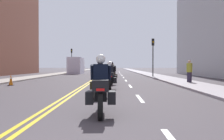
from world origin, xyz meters
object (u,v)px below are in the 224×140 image
traffic_cone_0 (11,80)px  traffic_light_near (153,51)px  traffic_light_far (72,56)px  parked_truck (76,66)px  motorcycle_4 (113,74)px  motorcycle_1 (100,81)px  motorcycle_0 (101,90)px  motorcycle_5 (111,73)px  motorcycle_2 (110,77)px  motorcycle_3 (111,75)px  motorcycle_7 (111,71)px  pedestrian_0 (189,72)px  motorcycle_6 (112,72)px

traffic_cone_0 → traffic_light_near: bearing=45.5°
traffic_light_far → parked_truck: 5.99m
motorcycle_4 → motorcycle_1: bearing=-94.1°
motorcycle_0 → motorcycle_5: bearing=87.2°
traffic_light_far → motorcycle_2: bearing=-76.1°
motorcycle_2 → motorcycle_5: 10.19m
motorcycle_3 → traffic_light_far: (-8.27, 30.18, 2.62)m
traffic_light_near → parked_truck: traffic_light_near is taller
motorcycle_7 → traffic_light_near: 6.52m
motorcycle_0 → parked_truck: (-6.32, 35.37, 0.61)m
motorcycle_2 → pedestrian_0: (5.88, 4.00, 0.25)m
traffic_light_far → pedestrian_0: (14.09, -29.25, -2.36)m
traffic_light_near → traffic_light_far: 23.19m
motorcycle_1 → traffic_light_near: size_ratio=0.51×
motorcycle_0 → motorcycle_4: size_ratio=1.09×
motorcycle_0 → motorcycle_7: bearing=87.5°
traffic_cone_0 → motorcycle_0: bearing=-55.5°
traffic_light_near → parked_truck: 17.90m
motorcycle_5 → parked_truck: bearing=111.3°
motorcycle_7 → traffic_light_near: size_ratio=0.47×
motorcycle_3 → traffic_cone_0: size_ratio=2.77×
motorcycle_1 → motorcycle_2: bearing=85.2°
traffic_light_far → motorcycle_1: bearing=-77.9°
motorcycle_3 → pedestrian_0: size_ratio=1.21×
traffic_light_far → motorcycle_5: bearing=-70.5°
motorcycle_7 → pedestrian_0: pedestrian_0 is taller
motorcycle_5 → motorcycle_6: 3.74m
motorcycle_2 → traffic_light_far: 34.36m
motorcycle_1 → traffic_light_far: size_ratio=0.48×
parked_truck → motorcycle_4: bearing=-73.1°
traffic_light_near → motorcycle_7: bearing=144.6°
motorcycle_6 → traffic_light_near: traffic_light_near is taller
motorcycle_0 → motorcycle_2: bearing=86.7°
motorcycle_1 → traffic_light_near: (5.10, 17.63, 2.46)m
traffic_light_far → parked_truck: traffic_light_far is taller
motorcycle_1 → motorcycle_5: motorcycle_5 is taller
motorcycle_7 → traffic_light_far: bearing=118.9°
motorcycle_1 → traffic_light_near: bearing=74.5°
traffic_cone_0 → traffic_light_near: (11.54, 11.75, 2.74)m
motorcycle_2 → parked_truck: parked_truck is taller
motorcycle_3 → motorcycle_4: size_ratio=1.04×
motorcycle_3 → traffic_light_near: (4.70, 10.95, 2.47)m
motorcycle_4 → parked_truck: 22.49m
motorcycle_5 → motorcycle_6: (0.02, 3.74, -0.02)m
motorcycle_0 → traffic_cone_0: (-6.70, 9.75, -0.28)m
motorcycle_5 → traffic_light_far: 24.62m
pedestrian_0 → motorcycle_1: bearing=-79.1°
motorcycle_2 → motorcycle_5: size_ratio=0.96×
motorcycle_0 → traffic_cone_0: 11.83m
motorcycle_0 → traffic_cone_0: bearing=121.9°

